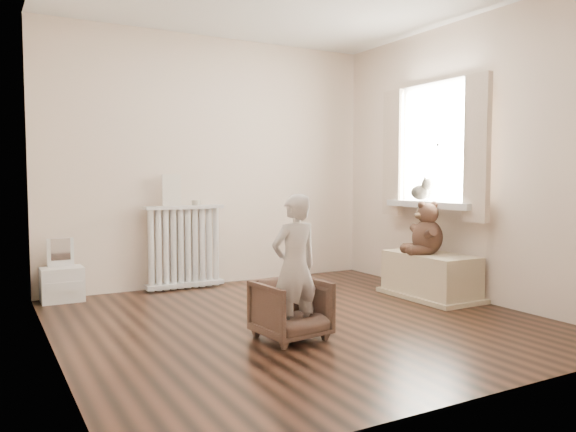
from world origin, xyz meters
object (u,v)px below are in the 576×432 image
armchair (291,309)px  child (295,266)px  radiator (184,251)px  toy_vanity (62,272)px  plush_cat (421,191)px  toy_bench (431,276)px  teddy_bear (428,227)px

armchair → child: bearing=-96.1°
radiator → toy_vanity: 1.18m
plush_cat → toy_bench: bearing=-125.0°
toy_vanity → child: bearing=-59.3°
radiator → child: child is taller
toy_bench → teddy_bear: 0.47m
toy_bench → armchair: bearing=-163.2°
child → teddy_bear: child is taller
toy_vanity → teddy_bear: size_ratio=1.19×
radiator → child: 2.14m
toy_vanity → child: child is taller
armchair → plush_cat: bearing=17.6°
toy_vanity → plush_cat: 3.50m
armchair → plush_cat: plush_cat is taller
teddy_bear → plush_cat: bearing=77.8°
teddy_bear → plush_cat: 0.47m
armchair → toy_bench: armchair is taller
toy_bench → plush_cat: bearing=65.6°
armchair → child: 0.31m
toy_vanity → toy_bench: toy_vanity is taller
radiator → plush_cat: size_ratio=3.11×
radiator → plush_cat: plush_cat is taller
toy_vanity → toy_bench: 3.42m
toy_bench → plush_cat: 0.87m
child → radiator: bearing=-94.1°
armchair → plush_cat: size_ratio=1.70×
plush_cat → toy_vanity: bearing=148.9°
child → plush_cat: plush_cat is taller
armchair → toy_bench: size_ratio=0.52×
toy_vanity → armchair: (1.25, -2.06, -0.06)m
child → plush_cat: 2.21m
radiator → toy_bench: size_ratio=0.96×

